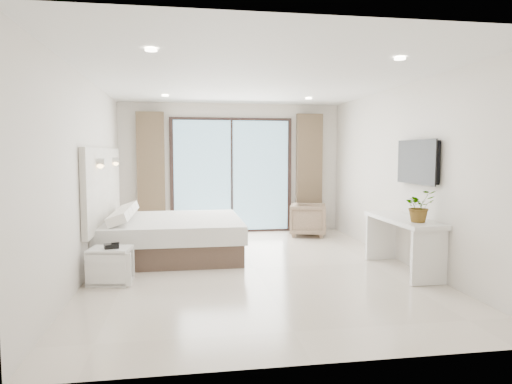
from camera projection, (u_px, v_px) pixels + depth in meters
ground at (254, 268)px, 6.66m from camera, size 6.20×6.20×0.00m
room_shell at (234, 159)px, 7.33m from camera, size 4.62×6.22×2.72m
bed at (171, 236)px, 7.43m from camera, size 2.19×2.09×0.75m
nightstand at (110, 266)px, 5.85m from camera, size 0.57×0.50×0.46m
phone at (111, 246)px, 5.79m from camera, size 0.20×0.18×0.06m
console_desk at (403, 232)px, 6.42m from camera, size 0.49×1.58×0.77m
plant at (419, 210)px, 5.96m from camera, size 0.42×0.46×0.33m
armchair at (308, 218)px, 9.23m from camera, size 0.83×0.86×0.72m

